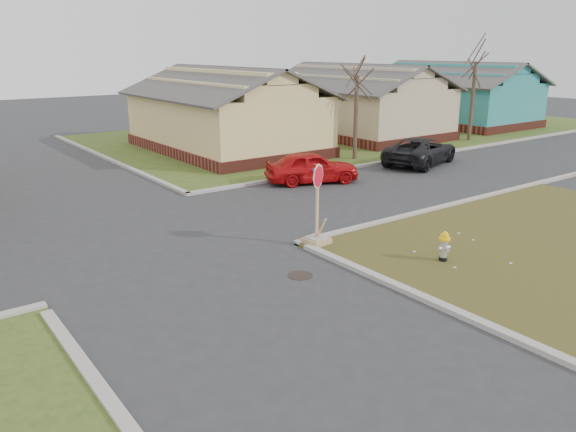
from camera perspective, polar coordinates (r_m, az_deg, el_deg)
ground at (r=13.68m, az=-7.45°, el=-7.48°), size 120.00×120.00×0.00m
verge_far_right at (r=40.64m, az=7.56°, el=8.68°), size 37.00×19.00×0.05m
curbs at (r=17.95m, az=-15.27°, el=-2.00°), size 80.00×40.00×0.12m
manhole at (r=14.39m, az=1.24°, el=-6.05°), size 0.64×0.64×0.01m
side_house_yellow at (r=31.96m, az=-6.37°, el=10.49°), size 7.60×11.60×4.70m
side_house_tan at (r=37.94m, az=7.05°, el=11.43°), size 7.60×11.60×4.70m
side_house_teal at (r=45.37m, az=16.50°, el=11.72°), size 7.60×11.60×4.70m
tree_mid_right at (r=29.29m, az=6.90°, el=9.85°), size 0.22×0.22×4.20m
tree_far_right at (r=36.98m, az=18.21°, el=10.99°), size 0.22×0.22×4.76m
fire_hydrant at (r=15.66m, az=15.58°, el=-2.81°), size 0.31×0.31×0.83m
stop_sign at (r=16.41m, az=2.95°, el=-1.08°), size 0.68×0.66×2.39m
red_sedan at (r=24.18m, az=2.43°, el=4.99°), size 4.29×2.94×1.35m
dark_pickup at (r=28.87m, az=13.33°, el=6.47°), size 5.32×3.60×1.35m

